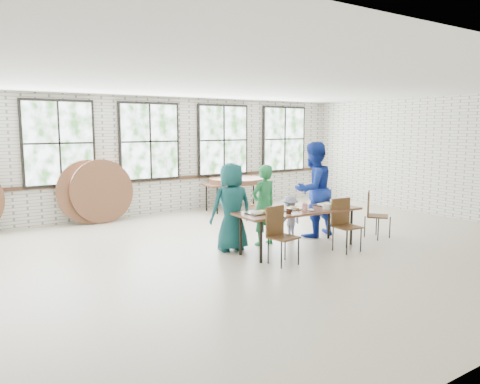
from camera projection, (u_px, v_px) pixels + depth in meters
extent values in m
plane|color=#B9A893|center=(253.00, 252.00, 8.43)|extent=(12.00, 12.00, 0.00)
plane|color=white|center=(253.00, 82.00, 8.02)|extent=(12.00, 12.00, 0.00)
plane|color=silver|center=(149.00, 156.00, 11.90)|extent=(12.00, 0.00, 12.00)
plane|color=silver|center=(448.00, 157.00, 11.59)|extent=(0.00, 9.00, 9.00)
cube|color=#422819|center=(150.00, 180.00, 11.96)|extent=(11.80, 0.05, 0.08)
cube|color=black|center=(59.00, 143.00, 10.57)|extent=(1.62, 0.05, 1.97)
cube|color=white|center=(59.00, 143.00, 10.54)|extent=(1.50, 0.01, 1.85)
cube|color=black|center=(150.00, 142.00, 11.80)|extent=(1.62, 0.05, 1.97)
cube|color=white|center=(150.00, 142.00, 11.77)|extent=(1.50, 0.01, 1.85)
cube|color=black|center=(223.00, 140.00, 13.03)|extent=(1.62, 0.05, 1.97)
cube|color=white|center=(224.00, 140.00, 13.01)|extent=(1.50, 0.01, 1.85)
cube|color=black|center=(284.00, 139.00, 14.27)|extent=(1.62, 0.05, 1.97)
cube|color=white|center=(285.00, 139.00, 14.24)|extent=(1.50, 0.01, 1.85)
cube|color=brown|center=(299.00, 211.00, 8.52)|extent=(2.45, 0.96, 0.04)
cylinder|color=black|center=(261.00, 242.00, 7.72)|extent=(0.05, 0.05, 0.70)
cylinder|color=black|center=(240.00, 235.00, 8.21)|extent=(0.05, 0.05, 0.70)
cylinder|color=black|center=(351.00, 227.00, 8.93)|extent=(0.05, 0.05, 0.70)
cylinder|color=black|center=(329.00, 222.00, 9.42)|extent=(0.05, 0.05, 0.70)
cube|color=#4F331A|center=(283.00, 238.00, 7.62)|extent=(0.48, 0.46, 0.03)
cube|color=#4F331A|center=(275.00, 221.00, 7.73)|extent=(0.42, 0.10, 0.50)
cylinder|color=black|center=(281.00, 255.00, 7.42)|extent=(0.02, 0.02, 0.44)
cylinder|color=black|center=(268.00, 251.00, 7.69)|extent=(0.02, 0.02, 0.44)
cylinder|color=black|center=(298.00, 252.00, 7.62)|extent=(0.02, 0.02, 0.44)
cylinder|color=black|center=(285.00, 247.00, 7.90)|extent=(0.02, 0.02, 0.44)
cube|color=#4F331A|center=(347.00, 227.00, 8.43)|extent=(0.46, 0.44, 0.03)
cube|color=#4F331A|center=(341.00, 212.00, 8.57)|extent=(0.42, 0.07, 0.50)
cylinder|color=black|center=(347.00, 243.00, 8.23)|extent=(0.02, 0.02, 0.44)
cylinder|color=black|center=(333.00, 239.00, 8.50)|extent=(0.02, 0.02, 0.44)
cylinder|color=black|center=(361.00, 240.00, 8.43)|extent=(0.02, 0.02, 0.44)
cylinder|color=black|center=(347.00, 236.00, 8.71)|extent=(0.02, 0.02, 0.44)
cube|color=#4F331A|center=(378.00, 216.00, 9.46)|extent=(0.58, 0.57, 0.03)
cube|color=#4F331A|center=(368.00, 203.00, 9.48)|extent=(0.35, 0.28, 0.50)
cylinder|color=black|center=(378.00, 230.00, 9.25)|extent=(0.02, 0.02, 0.44)
cylinder|color=black|center=(365.00, 227.00, 9.53)|extent=(0.02, 0.02, 0.44)
cylinder|color=black|center=(390.00, 228.00, 9.46)|extent=(0.02, 0.02, 0.44)
cylinder|color=black|center=(376.00, 225.00, 9.73)|extent=(0.02, 0.02, 0.44)
imported|color=#175A57|center=(231.00, 207.00, 8.45)|extent=(0.85, 0.62, 1.61)
imported|color=#228143|center=(264.00, 205.00, 8.87)|extent=(0.59, 0.41, 1.54)
imported|color=#151644|center=(290.00, 218.00, 9.28)|extent=(0.63, 0.43, 0.90)
imported|color=#152E99|center=(313.00, 189.00, 9.55)|extent=(0.99, 0.80, 1.94)
cube|color=brown|center=(236.00, 183.00, 12.68)|extent=(1.86, 0.90, 0.04)
cylinder|color=black|center=(217.00, 201.00, 12.07)|extent=(0.04, 0.04, 0.70)
cylinder|color=black|center=(206.00, 198.00, 12.52)|extent=(0.04, 0.04, 0.70)
cylinder|color=black|center=(265.00, 196.00, 12.94)|extent=(0.04, 0.04, 0.70)
cylinder|color=black|center=(253.00, 193.00, 13.39)|extent=(0.04, 0.04, 0.70)
cube|color=black|center=(260.00, 213.00, 8.15)|extent=(0.44, 0.33, 0.02)
cube|color=black|center=(289.00, 209.00, 8.56)|extent=(0.44, 0.33, 0.02)
cube|color=black|center=(325.00, 205.00, 9.03)|extent=(0.44, 0.33, 0.02)
cylinder|color=black|center=(289.00, 211.00, 8.14)|extent=(0.09, 0.09, 0.09)
cube|color=red|center=(305.00, 208.00, 8.36)|extent=(0.06, 0.07, 0.11)
cylinder|color=blue|center=(311.00, 207.00, 8.56)|extent=(0.07, 0.07, 0.10)
cylinder|color=orange|center=(346.00, 204.00, 8.89)|extent=(0.07, 0.07, 0.11)
cylinder|color=white|center=(327.00, 206.00, 8.61)|extent=(0.17, 0.17, 0.10)
ellipsoid|color=white|center=(281.00, 214.00, 8.01)|extent=(0.11, 0.11, 0.05)
ellipsoid|color=white|center=(311.00, 210.00, 8.38)|extent=(0.11, 0.11, 0.05)
ellipsoid|color=white|center=(324.00, 205.00, 8.85)|extent=(0.11, 0.11, 0.05)
cylinder|color=brown|center=(236.00, 182.00, 12.67)|extent=(1.50, 1.50, 0.04)
cylinder|color=brown|center=(236.00, 180.00, 12.67)|extent=(1.50, 1.50, 0.04)
cylinder|color=brown|center=(236.00, 179.00, 12.66)|extent=(1.50, 1.50, 0.04)
cylinder|color=brown|center=(89.00, 192.00, 10.86)|extent=(1.50, 0.31, 1.48)
cylinder|color=brown|center=(102.00, 192.00, 10.93)|extent=(1.50, 0.24, 1.49)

